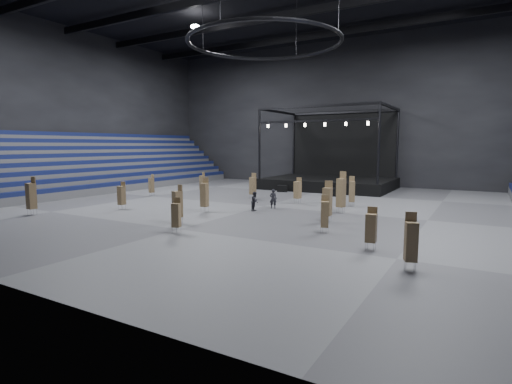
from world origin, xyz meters
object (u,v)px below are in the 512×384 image
Objects in this scene: chair_stack_4 at (352,191)px; chair_stack_11 at (178,203)px; chair_stack_0 at (327,201)px; chair_stack_7 at (31,195)px; flight_case_right at (336,193)px; chair_stack_3 at (205,194)px; chair_stack_10 at (202,182)px; chair_stack_13 at (325,214)px; chair_stack_5 at (122,195)px; crew_member at (255,201)px; chair_stack_1 at (253,185)px; chair_stack_2 at (371,227)px; chair_stack_9 at (176,214)px; flight_case_mid at (330,191)px; stage at (331,176)px; chair_stack_8 at (298,190)px; chair_stack_6 at (411,241)px; man_center at (273,199)px; flight_case_left at (282,189)px; chair_stack_14 at (341,192)px.

chair_stack_11 is at bearing -144.23° from chair_stack_4.
chair_stack_0 is 0.98× the size of chair_stack_7.
flight_case_right is 0.44× the size of chair_stack_3.
chair_stack_13 is at bearing -12.05° from chair_stack_10.
chair_stack_5 is 1.47× the size of crew_member.
chair_stack_11 reaches higher than chair_stack_5.
crew_member is (3.71, -5.99, -0.51)m from chair_stack_1.
chair_stack_2 is 1.01× the size of chair_stack_9.
chair_stack_0 reaches higher than flight_case_mid.
chair_stack_5 is 0.87× the size of chair_stack_11.
flight_case_right is at bearing 40.46° from chair_stack_10.
chair_stack_9 reaches higher than crew_member.
stage reaches higher than flight_case_right.
chair_stack_7 is at bearing -120.77° from chair_stack_8.
chair_stack_6 is (2.15, -2.31, 0.10)m from chair_stack_2.
stage is 12.23× the size of flight_case_right.
chair_stack_0 is 1.30× the size of chair_stack_2.
stage is 5.95× the size of chair_stack_6.
chair_stack_7 is at bearing 15.36° from man_center.
stage is at bearing -110.33° from man_center.
flight_case_left is 0.38× the size of chair_stack_7.
chair_stack_0 reaches higher than flight_case_right.
chair_stack_14 is at bearing 43.07° from chair_stack_9.
chair_stack_2 is at bearing -65.36° from flight_case_mid.
chair_stack_8 is at bearing -122.66° from man_center.
chair_stack_0 is at bearing 30.44° from chair_stack_9.
flight_case_right is 26.09m from chair_stack_7.
chair_stack_7 is 16.12m from crew_member.
chair_stack_10 is (-9.85, -11.68, -0.31)m from stage.
man_center is at bearing 133.94° from chair_stack_2.
chair_stack_7 is 17.72m from man_center.
flight_case_mid is at bearing 51.97° from chair_stack_1.
chair_stack_6 is 25.67m from chair_stack_7.
chair_stack_13 is at bearing 32.72° from chair_stack_11.
chair_stack_2 is 0.95× the size of chair_stack_5.
chair_stack_5 is (-15.61, -3.12, -0.24)m from chair_stack_0.
chair_stack_10 is (-6.70, -5.27, 0.79)m from flight_case_left.
chair_stack_11 is at bearing -90.82° from chair_stack_8.
chair_stack_2 is (11.11, -25.83, -0.33)m from stage.
chair_stack_3 is 1.69× the size of man_center.
chair_stack_9 reaches higher than man_center.
flight_case_right is at bearing 44.31° from chair_stack_1.
flight_case_left is at bearing 87.29° from chair_stack_3.
chair_stack_1 reaches higher than crew_member.
flight_case_left is 6.37m from chair_stack_1.
chair_stack_7 is (-14.65, -21.74, 1.02)m from flight_case_mid.
flight_case_left is at bearing 124.45° from chair_stack_0.
chair_stack_10 reaches higher than flight_case_right.
chair_stack_14 is (6.52, -16.26, 0.11)m from stage.
flight_case_left is 0.89× the size of flight_case_mid.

